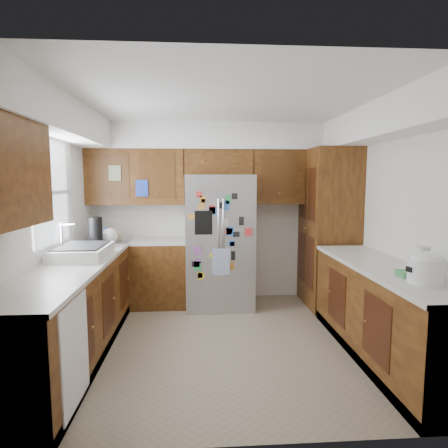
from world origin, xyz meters
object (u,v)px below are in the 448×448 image
(fridge, at_px, (219,241))
(pantry, at_px, (328,228))
(rice_cooker, at_px, (427,267))
(paper_towel, at_px, (421,263))

(fridge, bearing_deg, pantry, -2.06)
(pantry, bearing_deg, rice_cooker, -90.01)
(rice_cooker, bearing_deg, fridge, 123.18)
(rice_cooker, bearing_deg, pantry, 89.99)
(pantry, xyz_separation_m, paper_towel, (0.03, -2.12, -0.02))
(rice_cooker, bearing_deg, paper_towel, 77.16)
(fridge, height_order, rice_cooker, fridge)
(rice_cooker, distance_m, paper_towel, 0.13)
(pantry, distance_m, fridge, 1.51)
(fridge, height_order, paper_towel, fridge)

